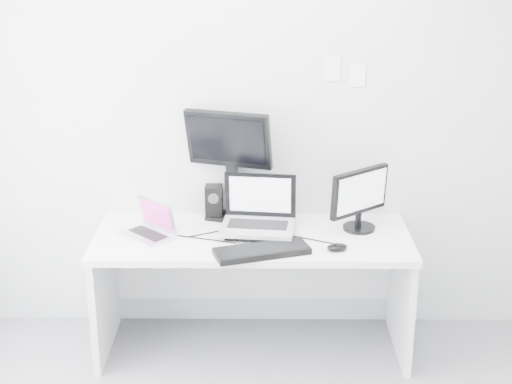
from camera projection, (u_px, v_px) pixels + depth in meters
back_wall at (253, 114)px, 4.46m from camera, size 3.60×0.00×3.60m
desk at (253, 293)px, 4.46m from camera, size 1.80×0.70×0.73m
macbook at (146, 219)px, 4.28m from camera, size 0.36×0.36×0.22m
speaker at (214, 202)px, 4.57m from camera, size 0.13×0.13×0.20m
dell_laptop at (258, 207)px, 4.29m from camera, size 0.45×0.37×0.34m
rear_monitor at (230, 164)px, 4.48m from camera, size 0.54×0.33×0.69m
samsung_monitor at (360, 199)px, 4.37m from camera, size 0.44×0.40×0.38m
keyboard at (262, 251)px, 4.10m from camera, size 0.54×0.33×0.03m
mouse at (337, 247)px, 4.14m from camera, size 0.13×0.10×0.04m
wall_note_0 at (332, 69)px, 4.36m from camera, size 0.10×0.00×0.14m
wall_note_1 at (358, 76)px, 4.38m from camera, size 0.09×0.00×0.13m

